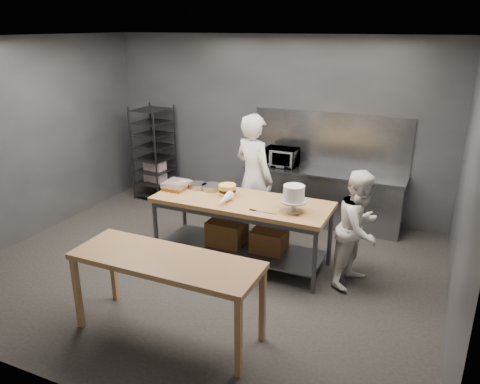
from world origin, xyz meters
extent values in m
plane|color=black|center=(0.00, 0.00, 0.00)|extent=(6.00, 6.00, 0.00)
cube|color=#4C4F54|center=(0.00, 2.50, 1.50)|extent=(6.00, 0.04, 3.00)
cube|color=brown|center=(0.34, 0.37, 0.89)|extent=(2.40, 0.90, 0.06)
cube|color=#47494C|center=(0.34, 0.37, 0.20)|extent=(2.25, 0.75, 0.03)
cylinder|color=#47494C|center=(-0.80, -0.02, 0.43)|extent=(0.06, 0.06, 0.86)
cylinder|color=#47494C|center=(-0.80, 0.76, 0.43)|extent=(0.06, 0.06, 0.86)
cylinder|color=#47494C|center=(1.48, -0.02, 0.43)|extent=(0.06, 0.06, 0.86)
cylinder|color=#47494C|center=(1.48, 0.76, 0.43)|extent=(0.06, 0.06, 0.86)
cube|color=brown|center=(0.11, 0.40, 0.39)|extent=(0.50, 0.40, 0.35)
cube|color=brown|center=(0.72, 0.46, 0.36)|extent=(0.45, 0.38, 0.30)
cube|color=#8D5F3A|center=(0.30, -1.42, 0.87)|extent=(2.00, 0.70, 0.06)
cube|color=#8D5F3A|center=(-0.65, -1.72, 0.42)|extent=(0.06, 0.06, 0.84)
cube|color=#8D5F3A|center=(-0.65, -1.12, 0.42)|extent=(0.06, 0.06, 0.84)
cube|color=#8D5F3A|center=(1.25, -1.72, 0.42)|extent=(0.06, 0.06, 0.84)
cube|color=#8D5F3A|center=(1.25, -1.12, 0.42)|extent=(0.06, 0.06, 0.84)
cube|color=slate|center=(1.00, 2.18, 0.88)|extent=(2.60, 0.60, 0.04)
cube|color=slate|center=(1.00, 2.18, 0.43)|extent=(2.56, 0.56, 0.86)
cube|color=slate|center=(1.00, 2.48, 1.35)|extent=(2.60, 0.02, 0.90)
cube|color=black|center=(-2.22, 2.10, 0.88)|extent=(0.64, 0.69, 1.75)
cube|color=white|center=(-2.22, 2.10, 0.54)|extent=(0.40, 0.27, 0.45)
imported|color=white|center=(0.19, 1.16, 0.97)|extent=(0.84, 0.71, 1.94)
imported|color=white|center=(1.91, 0.45, 0.75)|extent=(0.76, 0.87, 1.50)
imported|color=black|center=(0.27, 2.18, 1.05)|extent=(0.54, 0.37, 0.30)
cylinder|color=#B4A890|center=(1.11, 0.25, 0.93)|extent=(0.20, 0.20, 0.02)
cylinder|color=#B4A890|center=(1.11, 0.25, 1.00)|extent=(0.06, 0.06, 0.12)
cylinder|color=#B4A890|center=(1.11, 0.25, 1.07)|extent=(0.34, 0.34, 0.02)
cylinder|color=white|center=(1.11, 0.25, 1.17)|extent=(0.26, 0.26, 0.19)
cylinder|color=#F2C44D|center=(0.10, 0.45, 0.95)|extent=(0.24, 0.24, 0.06)
cylinder|color=black|center=(0.10, 0.45, 1.00)|extent=(0.24, 0.24, 0.04)
cylinder|color=#F2C44D|center=(0.10, 0.45, 1.05)|extent=(0.24, 0.24, 0.06)
cylinder|color=gray|center=(-0.42, 0.55, 0.96)|extent=(0.25, 0.25, 0.07)
cylinder|color=gray|center=(-0.21, 0.57, 0.96)|extent=(0.28, 0.28, 0.07)
cone|color=white|center=(0.20, 0.14, 0.98)|extent=(0.12, 0.38, 0.12)
cube|color=slate|center=(0.81, 0.09, 0.92)|extent=(0.28, 0.02, 0.00)
cube|color=black|center=(0.63, 0.09, 0.93)|extent=(0.09, 0.02, 0.02)
cube|color=#9C551F|center=(-0.69, 0.33, 0.95)|extent=(0.30, 0.20, 0.05)
cube|color=silver|center=(-0.69, 0.33, 1.00)|extent=(0.31, 0.21, 0.06)
cube|color=#9C551F|center=(-0.70, 0.48, 0.95)|extent=(0.30, 0.20, 0.05)
cube|color=silver|center=(-0.70, 0.48, 1.00)|extent=(0.31, 0.21, 0.06)
camera|label=1|loc=(2.72, -4.98, 3.14)|focal=35.00mm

